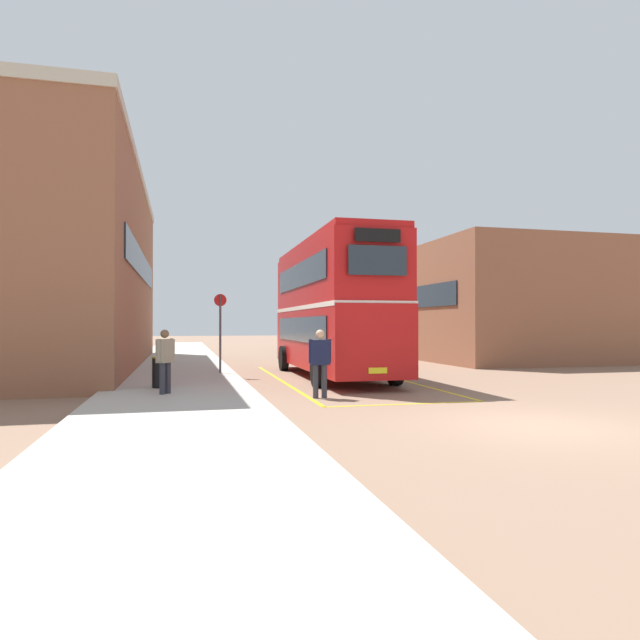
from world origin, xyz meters
TOP-DOWN VIEW (x-y plane):
  - ground_plane at (0.00, 14.40)m, footprint 135.60×135.60m
  - sidewalk_left at (-6.50, 16.80)m, footprint 4.00×57.60m
  - brick_building_left at (-11.44, 16.35)m, footprint 6.80×20.16m
  - depot_building_right at (10.00, 18.32)m, footprint 9.06×12.83m
  - double_decker_bus at (-1.20, 10.11)m, footprint 2.82×10.00m
  - single_deck_bus at (3.45, 28.02)m, footprint 2.96×8.30m
  - pedestrian_boarding at (-2.98, 4.70)m, footprint 0.58×0.26m
  - pedestrian_waiting_near at (-6.80, 5.40)m, footprint 0.46×0.49m
  - litter_bin at (-6.95, 6.86)m, footprint 0.50×0.50m
  - bus_stop_sign at (-5.06, 11.10)m, footprint 0.44×0.08m
  - bay_marking_yellow at (-1.21, 8.25)m, footprint 4.25×12.02m

SIDE VIEW (x-z plane):
  - ground_plane at x=0.00m, z-range 0.00..0.00m
  - bay_marking_yellow at x=-1.21m, z-range 0.00..0.01m
  - sidewalk_left at x=-6.50m, z-range 0.00..0.14m
  - litter_bin at x=-6.95m, z-range 0.14..0.99m
  - pedestrian_boarding at x=-2.98m, z-range 0.14..1.88m
  - pedestrian_waiting_near at x=-6.80m, z-range 0.25..1.86m
  - single_deck_bus at x=3.45m, z-range 0.13..3.15m
  - bus_stop_sign at x=-5.06m, z-range 0.42..3.24m
  - double_decker_bus at x=-1.20m, z-range 0.14..4.89m
  - depot_building_right at x=10.00m, z-range 0.00..5.97m
  - brick_building_left at x=-11.44m, z-range 0.00..8.42m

